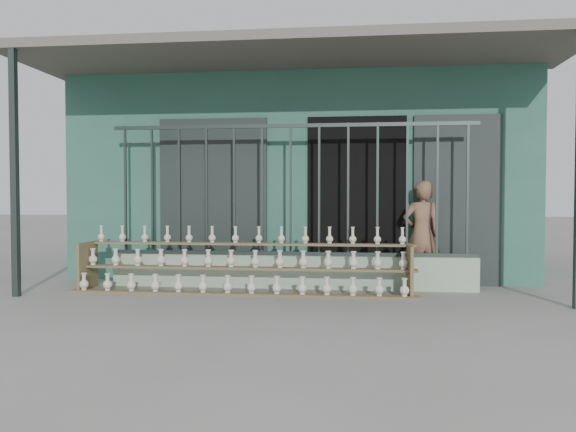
# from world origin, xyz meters

# --- Properties ---
(ground) EXTENTS (60.00, 60.00, 0.00)m
(ground) POSITION_xyz_m (0.00, 0.00, 0.00)
(ground) COLOR slate
(workshop_building) EXTENTS (7.40, 6.60, 3.21)m
(workshop_building) POSITION_xyz_m (0.00, 4.23, 1.62)
(workshop_building) COLOR #2C5C4C
(workshop_building) RESTS_ON ground
(parapet_wall) EXTENTS (5.00, 0.20, 0.45)m
(parapet_wall) POSITION_xyz_m (0.00, 1.30, 0.23)
(parapet_wall) COLOR #9DB399
(parapet_wall) RESTS_ON ground
(security_fence) EXTENTS (5.00, 0.04, 1.80)m
(security_fence) POSITION_xyz_m (-0.00, 1.30, 1.35)
(security_fence) COLOR #283330
(security_fence) RESTS_ON parapet_wall
(shelf_rack) EXTENTS (4.50, 0.68, 0.85)m
(shelf_rack) POSITION_xyz_m (-0.58, 0.88, 0.36)
(shelf_rack) COLOR brown
(shelf_rack) RESTS_ON ground
(elderly_woman) EXTENTS (0.61, 0.49, 1.48)m
(elderly_woman) POSITION_xyz_m (1.79, 1.55, 0.74)
(elderly_woman) COLOR brown
(elderly_woman) RESTS_ON ground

